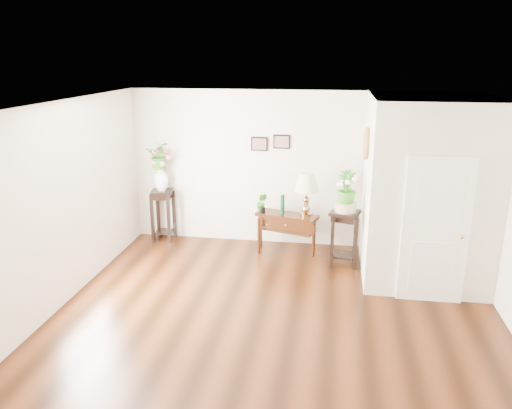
% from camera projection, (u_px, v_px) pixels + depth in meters
% --- Properties ---
extents(floor, '(6.00, 5.50, 0.02)m').
position_uv_depth(floor, '(276.00, 315.00, 6.75)').
color(floor, '#49200C').
rests_on(floor, ground).
extents(ceiling, '(6.00, 5.50, 0.02)m').
position_uv_depth(ceiling, '(279.00, 106.00, 5.93)').
color(ceiling, white).
rests_on(ceiling, ground).
extents(wall_back, '(6.00, 0.02, 2.80)m').
position_uv_depth(wall_back, '(295.00, 170.00, 8.94)').
color(wall_back, white).
rests_on(wall_back, ground).
extents(wall_front, '(6.00, 0.02, 2.80)m').
position_uv_depth(wall_front, '(235.00, 331.00, 3.74)').
color(wall_front, white).
rests_on(wall_front, ground).
extents(wall_left, '(0.02, 5.50, 2.80)m').
position_uv_depth(wall_left, '(59.00, 206.00, 6.79)').
color(wall_left, white).
rests_on(wall_left, ground).
extents(partition, '(1.80, 1.95, 2.80)m').
position_uv_depth(partition, '(426.00, 188.00, 7.70)').
color(partition, white).
rests_on(partition, floor).
extents(door, '(0.90, 0.05, 2.10)m').
position_uv_depth(door, '(435.00, 231.00, 6.86)').
color(door, white).
rests_on(door, floor).
extents(art_print_left, '(0.30, 0.02, 0.25)m').
position_uv_depth(art_print_left, '(259.00, 144.00, 8.89)').
color(art_print_left, black).
rests_on(art_print_left, wall_back).
extents(art_print_right, '(0.30, 0.02, 0.25)m').
position_uv_depth(art_print_right, '(282.00, 142.00, 8.81)').
color(art_print_right, black).
rests_on(art_print_right, wall_back).
extents(wall_ornament, '(0.07, 0.51, 0.51)m').
position_uv_depth(wall_ornament, '(366.00, 144.00, 7.77)').
color(wall_ornament, '#A68533').
rests_on(wall_ornament, partition).
extents(console_table, '(1.14, 0.66, 0.72)m').
position_uv_depth(console_table, '(287.00, 233.00, 8.78)').
color(console_table, black).
rests_on(console_table, floor).
extents(table_lamp, '(0.55, 0.55, 0.74)m').
position_uv_depth(table_lamp, '(306.00, 196.00, 8.52)').
color(table_lamp, '#AD8343').
rests_on(table_lamp, console_table).
extents(green_vase, '(0.09, 0.09, 0.35)m').
position_uv_depth(green_vase, '(283.00, 204.00, 8.64)').
color(green_vase, '#07341A').
rests_on(green_vase, console_table).
extents(potted_plant, '(0.20, 0.17, 0.34)m').
position_uv_depth(potted_plant, '(262.00, 203.00, 8.69)').
color(potted_plant, '#317D21').
rests_on(potted_plant, console_table).
extents(plant_stand_a, '(0.44, 0.44, 0.97)m').
position_uv_depth(plant_stand_a, '(163.00, 215.00, 9.36)').
color(plant_stand_a, black).
rests_on(plant_stand_a, floor).
extents(porcelain_vase, '(0.34, 0.34, 0.45)m').
position_uv_depth(porcelain_vase, '(161.00, 178.00, 9.16)').
color(porcelain_vase, white).
rests_on(porcelain_vase, plant_stand_a).
extents(lily_arrangement, '(0.50, 0.44, 0.52)m').
position_uv_depth(lily_arrangement, '(160.00, 155.00, 9.03)').
color(lily_arrangement, '#317D21').
rests_on(lily_arrangement, porcelain_vase).
extents(plant_stand_b, '(0.54, 0.54, 0.93)m').
position_uv_depth(plant_stand_b, '(344.00, 238.00, 8.26)').
color(plant_stand_b, black).
rests_on(plant_stand_b, floor).
extents(ceramic_bowl, '(0.44, 0.44, 0.16)m').
position_uv_depth(ceramic_bowl, '(346.00, 207.00, 8.10)').
color(ceramic_bowl, beige).
rests_on(ceramic_bowl, plant_stand_b).
extents(narcissus, '(0.37, 0.37, 0.55)m').
position_uv_depth(narcissus, '(347.00, 188.00, 8.01)').
color(narcissus, '#317D21').
rests_on(narcissus, ceramic_bowl).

